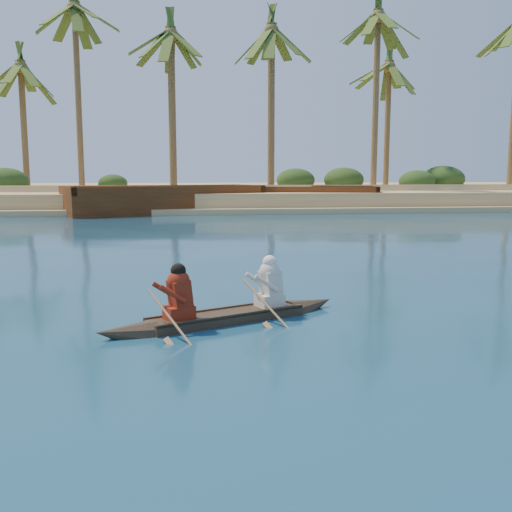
{
  "coord_description": "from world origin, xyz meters",
  "views": [
    {
      "loc": [
        5.66,
        -13.53,
        2.51
      ],
      "look_at": [
        7.17,
        -2.58,
        0.93
      ],
      "focal_mm": 40.0,
      "sensor_mm": 36.0,
      "label": 1
    }
  ],
  "objects": [
    {
      "name": "shrub_cluster",
      "position": [
        0.0,
        31.5,
        1.2
      ],
      "size": [
        100.0,
        6.0,
        2.4
      ],
      "primitive_type": null,
      "color": "#1F3513",
      "rests_on": "ground"
    },
    {
      "name": "barge_right",
      "position": [
        14.0,
        27.0,
        0.7
      ],
      "size": [
        12.58,
        7.06,
        1.99
      ],
      "rotation": [
        0.0,
        0.0,
        -0.27
      ],
      "color": "#603014",
      "rests_on": "ground"
    },
    {
      "name": "sandy_embankment",
      "position": [
        0.0,
        46.89,
        0.53
      ],
      "size": [
        150.0,
        51.0,
        1.5
      ],
      "color": "#D6BD79",
      "rests_on": "ground"
    },
    {
      "name": "palm_grove",
      "position": [
        0.0,
        35.0,
        8.0
      ],
      "size": [
        110.0,
        14.0,
        16.0
      ],
      "primitive_type": null,
      "color": "#344F1C",
      "rests_on": "ground"
    },
    {
      "name": "barge_mid",
      "position": [
        4.88,
        24.56,
        0.74
      ],
      "size": [
        13.38,
        8.39,
        2.12
      ],
      "rotation": [
        0.0,
        0.0,
        0.36
      ],
      "color": "#603014",
      "rests_on": "ground"
    },
    {
      "name": "canoe",
      "position": [
        6.46,
        -4.0,
        0.24
      ],
      "size": [
        4.41,
        2.37,
        1.25
      ],
      "rotation": [
        0.0,
        0.0,
        0.41
      ],
      "color": "#3C2D21",
      "rests_on": "ground"
    }
  ]
}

